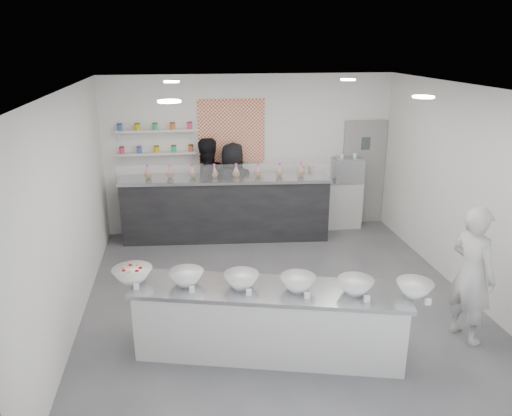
{
  "coord_description": "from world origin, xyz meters",
  "views": [
    {
      "loc": [
        -1.3,
        -6.32,
        3.58
      ],
      "look_at": [
        -0.28,
        0.4,
        1.29
      ],
      "focal_mm": 35.0,
      "sensor_mm": 36.0,
      "label": 1
    }
  ],
  "objects_px": {
    "woman_prep": "(472,275)",
    "staff_left": "(206,187)",
    "espresso_machine": "(348,170)",
    "espresso_ledge": "(329,204)",
    "back_bar": "(226,208)",
    "staff_right": "(233,189)",
    "prep_counter": "(269,321)"
  },
  "relations": [
    {
      "from": "espresso_ledge",
      "to": "espresso_machine",
      "type": "bearing_deg",
      "value": 0.0
    },
    {
      "from": "back_bar",
      "to": "espresso_machine",
      "type": "height_order",
      "value": "espresso_machine"
    },
    {
      "from": "prep_counter",
      "to": "espresso_ledge",
      "type": "relative_size",
      "value": 2.46
    },
    {
      "from": "back_bar",
      "to": "woman_prep",
      "type": "height_order",
      "value": "woman_prep"
    },
    {
      "from": "back_bar",
      "to": "espresso_machine",
      "type": "bearing_deg",
      "value": 11.14
    },
    {
      "from": "back_bar",
      "to": "espresso_machine",
      "type": "xyz_separation_m",
      "value": [
        2.43,
        0.26,
        0.58
      ]
    },
    {
      "from": "espresso_ledge",
      "to": "staff_left",
      "type": "distance_m",
      "value": 2.47
    },
    {
      "from": "espresso_machine",
      "to": "staff_right",
      "type": "xyz_separation_m",
      "value": [
        -2.26,
        -0.01,
        -0.29
      ]
    },
    {
      "from": "espresso_ledge",
      "to": "staff_right",
      "type": "bearing_deg",
      "value": -179.65
    },
    {
      "from": "back_bar",
      "to": "espresso_ledge",
      "type": "distance_m",
      "value": 2.1
    },
    {
      "from": "back_bar",
      "to": "staff_right",
      "type": "bearing_deg",
      "value": 60.64
    },
    {
      "from": "back_bar",
      "to": "espresso_machine",
      "type": "relative_size",
      "value": 6.71
    },
    {
      "from": "espresso_ledge",
      "to": "woman_prep",
      "type": "distance_m",
      "value": 4.13
    },
    {
      "from": "espresso_ledge",
      "to": "prep_counter",
      "type": "bearing_deg",
      "value": -115.5
    },
    {
      "from": "espresso_machine",
      "to": "woman_prep",
      "type": "bearing_deg",
      "value": -86.89
    },
    {
      "from": "prep_counter",
      "to": "staff_left",
      "type": "height_order",
      "value": "staff_left"
    },
    {
      "from": "woman_prep",
      "to": "staff_left",
      "type": "bearing_deg",
      "value": 19.32
    },
    {
      "from": "espresso_machine",
      "to": "staff_left",
      "type": "xyz_separation_m",
      "value": [
        -2.78,
        -0.01,
        -0.24
      ]
    },
    {
      "from": "woman_prep",
      "to": "prep_counter",
      "type": "bearing_deg",
      "value": 71.95
    },
    {
      "from": "woman_prep",
      "to": "staff_right",
      "type": "xyz_separation_m",
      "value": [
        -2.48,
        4.06,
        0.01
      ]
    },
    {
      "from": "woman_prep",
      "to": "staff_left",
      "type": "relative_size",
      "value": 0.93
    },
    {
      "from": "woman_prep",
      "to": "staff_left",
      "type": "xyz_separation_m",
      "value": [
        -3.0,
        4.06,
        0.07
      ]
    },
    {
      "from": "prep_counter",
      "to": "espresso_machine",
      "type": "distance_m",
      "value": 4.69
    },
    {
      "from": "back_bar",
      "to": "espresso_ledge",
      "type": "bearing_deg",
      "value": 12.17
    },
    {
      "from": "espresso_machine",
      "to": "woman_prep",
      "type": "relative_size",
      "value": 0.33
    },
    {
      "from": "prep_counter",
      "to": "espresso_machine",
      "type": "xyz_separation_m",
      "value": [
        2.27,
        4.03,
        0.74
      ]
    },
    {
      "from": "woman_prep",
      "to": "staff_left",
      "type": "distance_m",
      "value": 5.05
    },
    {
      "from": "espresso_ledge",
      "to": "staff_left",
      "type": "bearing_deg",
      "value": -179.73
    },
    {
      "from": "espresso_ledge",
      "to": "espresso_machine",
      "type": "xyz_separation_m",
      "value": [
        0.35,
        0.0,
        0.7
      ]
    },
    {
      "from": "staff_left",
      "to": "staff_right",
      "type": "distance_m",
      "value": 0.52
    },
    {
      "from": "prep_counter",
      "to": "staff_right",
      "type": "xyz_separation_m",
      "value": [
        0.02,
        4.02,
        0.45
      ]
    },
    {
      "from": "espresso_ledge",
      "to": "espresso_machine",
      "type": "height_order",
      "value": "espresso_machine"
    }
  ]
}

